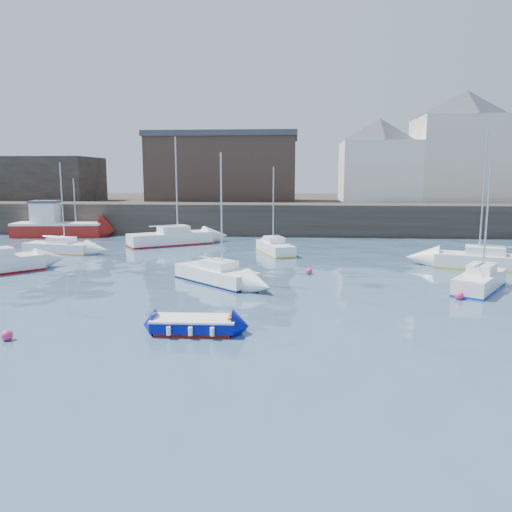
# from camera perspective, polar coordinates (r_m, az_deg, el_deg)

# --- Properties ---
(water) EXTENTS (220.00, 220.00, 0.00)m
(water) POSITION_cam_1_polar(r_m,az_deg,el_deg) (15.41, -3.58, -12.73)
(water) COLOR #2D4760
(water) RESTS_ON ground
(quay_wall) EXTENTS (90.00, 5.00, 3.00)m
(quay_wall) POSITION_cam_1_polar(r_m,az_deg,el_deg) (49.37, 2.09, 4.26)
(quay_wall) COLOR #28231E
(quay_wall) RESTS_ON ground
(land_strip) EXTENTS (90.00, 32.00, 2.80)m
(land_strip) POSITION_cam_1_polar(r_m,az_deg,el_deg) (67.32, 2.74, 5.49)
(land_strip) COLOR #28231E
(land_strip) RESTS_ON ground
(bldg_east_a) EXTENTS (13.36, 13.36, 11.80)m
(bldg_east_a) POSITION_cam_1_polar(r_m,az_deg,el_deg) (59.03, 22.66, 11.48)
(bldg_east_a) COLOR beige
(bldg_east_a) RESTS_ON land_strip
(bldg_east_d) EXTENTS (11.14, 11.14, 8.95)m
(bldg_east_d) POSITION_cam_1_polar(r_m,az_deg,el_deg) (56.39, 13.85, 10.59)
(bldg_east_d) COLOR white
(bldg_east_d) RESTS_ON land_strip
(warehouse) EXTENTS (16.40, 10.40, 7.60)m
(warehouse) POSITION_cam_1_polar(r_m,az_deg,el_deg) (57.72, -3.59, 10.05)
(warehouse) COLOR #3D2D26
(warehouse) RESTS_ON land_strip
(bldg_west) EXTENTS (14.00, 8.00, 5.00)m
(bldg_west) POSITION_cam_1_polar(r_m,az_deg,el_deg) (63.68, -23.92, 8.02)
(bldg_west) COLOR #353028
(bldg_west) RESTS_ON land_strip
(blue_dinghy) EXTENTS (3.11, 1.69, 0.59)m
(blue_dinghy) POSITION_cam_1_polar(r_m,az_deg,el_deg) (18.66, -7.09, -7.77)
(blue_dinghy) COLOR maroon
(blue_dinghy) RESTS_ON ground
(fishing_boat) EXTENTS (8.55, 4.06, 5.46)m
(fishing_boat) POSITION_cam_1_polar(r_m,az_deg,el_deg) (51.13, -21.83, 3.28)
(fishing_boat) COLOR maroon
(fishing_boat) RESTS_ON ground
(sailboat_b) EXTENTS (5.13, 4.89, 6.92)m
(sailboat_b) POSITION_cam_1_polar(r_m,az_deg,el_deg) (27.06, -4.57, -2.12)
(sailboat_b) COLOR white
(sailboat_b) RESTS_ON ground
(sailboat_c) EXTENTS (3.87, 4.82, 6.26)m
(sailboat_c) POSITION_cam_1_polar(r_m,az_deg,el_deg) (27.66, 24.23, -2.60)
(sailboat_c) COLOR white
(sailboat_c) RESTS_ON ground
(sailboat_d) EXTENTS (6.84, 4.01, 8.31)m
(sailboat_d) POSITION_cam_1_polar(r_m,az_deg,el_deg) (34.15, 25.09, -0.51)
(sailboat_d) COLOR white
(sailboat_d) RESTS_ON ground
(sailboat_e) EXTENTS (5.39, 2.50, 6.68)m
(sailboat_e) POSITION_cam_1_polar(r_m,az_deg,el_deg) (40.02, -21.56, 0.93)
(sailboat_e) COLOR white
(sailboat_e) RESTS_ON ground
(sailboat_f) EXTENTS (3.19, 5.13, 6.36)m
(sailboat_f) POSITION_cam_1_polar(r_m,az_deg,el_deg) (37.11, 2.18, 0.99)
(sailboat_f) COLOR white
(sailboat_f) RESTS_ON ground
(sailboat_h) EXTENTS (6.94, 5.70, 8.87)m
(sailboat_h) POSITION_cam_1_polar(r_m,az_deg,el_deg) (42.19, -9.75, 2.03)
(sailboat_h) COLOR white
(sailboat_h) RESTS_ON ground
(buoy_near) EXTENTS (0.40, 0.40, 0.40)m
(buoy_near) POSITION_cam_1_polar(r_m,az_deg,el_deg) (19.88, -26.54, -8.61)
(buoy_near) COLOR #DF2A73
(buoy_near) RESTS_ON ground
(buoy_mid) EXTENTS (0.40, 0.40, 0.40)m
(buoy_mid) POSITION_cam_1_polar(r_m,az_deg,el_deg) (25.30, 22.19, -4.63)
(buoy_mid) COLOR #DF2A73
(buoy_mid) RESTS_ON ground
(buoy_far) EXTENTS (0.39, 0.39, 0.39)m
(buoy_far) POSITION_cam_1_polar(r_m,az_deg,el_deg) (29.53, 6.08, -2.08)
(buoy_far) COLOR #DF2A73
(buoy_far) RESTS_ON ground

